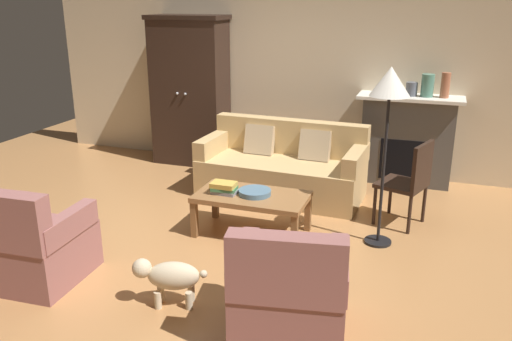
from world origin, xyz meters
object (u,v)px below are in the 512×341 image
(coffee_table, at_px, (252,200))
(mantel_vase_terracotta, at_px, (445,85))
(floor_lamp, at_px, (390,93))
(mantel_vase_slate, at_px, (412,89))
(armoire, at_px, (190,91))
(fireplace, at_px, (407,139))
(dog, at_px, (169,276))
(armchair_near_right, at_px, (289,294))
(armchair_near_left, at_px, (32,246))
(side_chair_wooden, at_px, (410,179))
(couch, at_px, (283,169))
(mantel_vase_jade, at_px, (428,86))
(fruit_bowl, at_px, (255,192))
(book_stack, at_px, (224,188))

(coffee_table, bearing_deg, mantel_vase_terracotta, 50.76)
(mantel_vase_terracotta, relative_size, floor_lamp, 0.18)
(mantel_vase_slate, bearing_deg, armoire, -178.83)
(fireplace, bearing_deg, floor_lamp, -92.91)
(coffee_table, relative_size, mantel_vase_terracotta, 3.68)
(coffee_table, xyz_separation_m, dog, (-0.16, -1.42, -0.12))
(armchair_near_right, bearing_deg, armchair_near_left, 179.57)
(armchair_near_left, height_order, side_chair_wooden, side_chair_wooden)
(armoire, relative_size, floor_lamp, 1.20)
(dog, bearing_deg, couch, 87.07)
(mantel_vase_slate, bearing_deg, fireplace, 90.00)
(armoire, distance_m, side_chair_wooden, 3.38)
(coffee_table, relative_size, mantel_vase_slate, 6.63)
(coffee_table, distance_m, side_chair_wooden, 1.63)
(mantel_vase_jade, distance_m, mantel_vase_terracotta, 0.20)
(fruit_bowl, bearing_deg, mantel_vase_terracotta, 51.24)
(coffee_table, bearing_deg, armchair_near_right, -61.52)
(mantel_vase_slate, height_order, floor_lamp, floor_lamp)
(fruit_bowl, distance_m, armchair_near_right, 1.68)
(fruit_bowl, bearing_deg, book_stack, -168.19)
(mantel_vase_jade, height_order, mantel_vase_terracotta, mantel_vase_terracotta)
(armoire, bearing_deg, coffee_table, -51.14)
(fruit_bowl, relative_size, dog, 0.58)
(fireplace, relative_size, mantel_vase_jade, 4.65)
(fireplace, distance_m, floor_lamp, 2.10)
(mantel_vase_slate, xyz_separation_m, mantel_vase_jade, (0.18, 0.00, 0.05))
(mantel_vase_slate, relative_size, armchair_near_left, 0.19)
(mantel_vase_terracotta, bearing_deg, side_chair_wooden, -100.32)
(couch, height_order, fruit_bowl, couch)
(armchair_near_left, height_order, armchair_near_right, same)
(armoire, xyz_separation_m, book_stack, (1.36, -2.08, -0.55))
(fruit_bowl, height_order, book_stack, book_stack)
(mantel_vase_jade, xyz_separation_m, floor_lamp, (-0.28, -1.88, 0.21))
(armchair_near_right, bearing_deg, armoire, 124.78)
(book_stack, xyz_separation_m, floor_lamp, (1.49, 0.27, 0.99))
(mantel_vase_jade, bearing_deg, fireplace, 174.31)
(coffee_table, bearing_deg, fireplace, 57.83)
(coffee_table, height_order, mantel_vase_jade, mantel_vase_jade)
(couch, relative_size, mantel_vase_jade, 7.20)
(coffee_table, relative_size, side_chair_wooden, 1.22)
(fruit_bowl, bearing_deg, dog, -97.73)
(mantel_vase_slate, height_order, armchair_near_left, mantel_vase_slate)
(side_chair_wooden, bearing_deg, armoire, 157.15)
(mantel_vase_jade, bearing_deg, armoire, -178.90)
(armoire, height_order, mantel_vase_terracotta, armoire)
(mantel_vase_terracotta, height_order, armchair_near_right, mantel_vase_terracotta)
(fireplace, height_order, coffee_table, fireplace)
(couch, distance_m, fruit_bowl, 1.18)
(mantel_vase_jade, xyz_separation_m, side_chair_wooden, (-0.05, -1.36, -0.74))
(mantel_vase_terracotta, distance_m, dog, 4.10)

